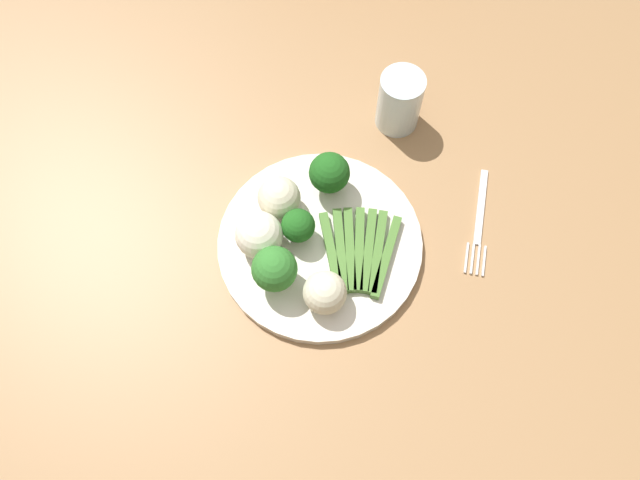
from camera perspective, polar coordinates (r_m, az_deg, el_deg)
name	(u,v)px	position (r m, az deg, el deg)	size (l,w,h in m)	color
ground_plane	(318,367)	(1.57, -0.21, -11.55)	(6.00, 6.00, 0.02)	tan
dining_table	(316,274)	(0.95, -0.34, -3.13)	(1.25, 1.07, 0.73)	#9E754C
chair	(351,5)	(1.44, 2.83, 20.61)	(0.43, 0.43, 0.87)	olive
plate	(320,244)	(0.86, 0.00, -0.34)	(0.28, 0.28, 0.01)	silver
asparagus_bundle	(359,252)	(0.84, 3.58, -1.07)	(0.11, 0.13, 0.01)	#47752D
broccoli_back_right	(274,269)	(0.79, -4.17, -2.67)	(0.06, 0.06, 0.07)	#609E3D
broccoli_right	(329,173)	(0.85, 0.86, 6.11)	(0.06, 0.06, 0.07)	#4C7F2B
broccoli_outer_edge	(298,226)	(0.83, -2.01, 1.29)	(0.05, 0.05, 0.06)	#4C7F2B
cauliflower_near_fork	(259,232)	(0.83, -5.56, 0.78)	(0.06, 0.06, 0.06)	white
cauliflower_front_left	(279,198)	(0.85, -3.75, 3.87)	(0.06, 0.06, 0.06)	beige
cauliflower_back	(325,293)	(0.79, 0.44, -4.82)	(0.06, 0.06, 0.06)	beige
fork	(479,223)	(0.90, 14.30, 1.55)	(0.05, 0.17, 0.00)	silver
water_glass	(400,101)	(0.94, 7.27, 12.43)	(0.06, 0.06, 0.09)	silver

